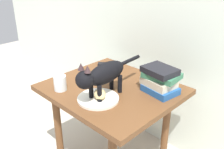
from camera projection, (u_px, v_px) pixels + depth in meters
name	position (u px, v px, depth m)	size (l,w,h in m)	color
side_table	(112.00, 99.00, 1.48)	(0.71, 0.63, 0.55)	brown
plate	(98.00, 99.00, 1.31)	(0.22, 0.22, 0.01)	silver
bread_roll	(100.00, 94.00, 1.29)	(0.08, 0.06, 0.05)	#E0BC7A
cat	(102.00, 75.00, 1.29)	(0.11, 0.48, 0.23)	black
book_stack	(160.00, 80.00, 1.37)	(0.20, 0.17, 0.14)	#1E4C8C
candle_jar	(60.00, 84.00, 1.40)	(0.07, 0.07, 0.08)	silver
tv_remote	(109.00, 65.00, 1.73)	(0.15, 0.04, 0.02)	black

